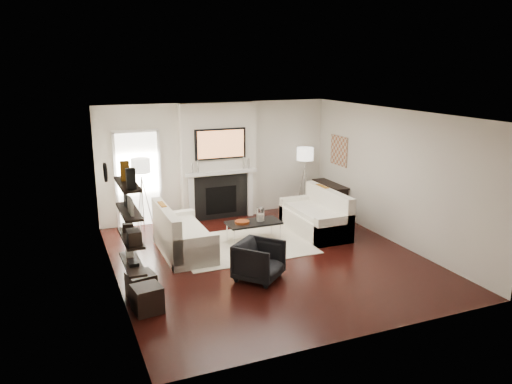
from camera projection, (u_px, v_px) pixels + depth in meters
name	position (u px, v px, depth m)	size (l,w,h in m)	color
room_envelope	(269.00, 189.00, 9.00)	(6.00, 6.00, 6.00)	black
chimney_breast	(219.00, 161.00, 11.58)	(1.80, 0.25, 2.70)	silver
fireplace_surround	(221.00, 197.00, 11.66)	(1.30, 0.02, 1.04)	black
firebox	(221.00, 200.00, 11.68)	(0.75, 0.02, 0.65)	black
mantel_pilaster_l	(192.00, 199.00, 11.36)	(0.12, 0.08, 1.10)	white
mantel_pilaster_r	(250.00, 193.00, 11.89)	(0.12, 0.08, 1.10)	white
mantel_shelf	(221.00, 172.00, 11.47)	(1.70, 0.18, 0.07)	white
tv_body	(220.00, 144.00, 11.33)	(1.20, 0.06, 0.70)	black
tv_screen	(221.00, 144.00, 11.30)	(1.10, 0.01, 0.62)	#BF723F
candlestick_l_tall	(198.00, 166.00, 11.23)	(0.04, 0.04, 0.30)	silver
candlestick_l_short	(192.00, 168.00, 11.19)	(0.04, 0.04, 0.24)	silver
candlestick_r_tall	(243.00, 163.00, 11.64)	(0.04, 0.04, 0.30)	silver
candlestick_r_short	(249.00, 164.00, 11.69)	(0.04, 0.04, 0.24)	silver
hallway_panel	(138.00, 180.00, 11.06)	(0.90, 0.02, 2.10)	white
door_trim_l	(116.00, 182.00, 10.87)	(0.06, 0.06, 2.16)	white
door_trim_r	(160.00, 178.00, 11.22)	(0.06, 0.06, 2.16)	white
door_trim_top	(135.00, 131.00, 10.78)	(1.02, 0.06, 0.06)	white
rug	(243.00, 245.00, 10.03)	(2.60, 2.00, 0.01)	beige
loveseat_left_base	(184.00, 242.00, 9.59)	(0.85, 1.80, 0.42)	white
loveseat_left_back	(166.00, 229.00, 9.39)	(0.18, 1.80, 0.80)	white
loveseat_left_arm_n	(196.00, 252.00, 8.84)	(0.85, 0.18, 0.60)	white
loveseat_left_arm_s	(174.00, 226.00, 10.29)	(0.85, 0.18, 0.60)	white
loveseat_left_cushion	(186.00, 229.00, 9.54)	(0.63, 1.44, 0.10)	white
pillow_left_orange	(162.00, 214.00, 9.60)	(0.10, 0.42, 0.42)	#955A12
pillow_left_charcoal	(170.00, 224.00, 9.07)	(0.10, 0.40, 0.40)	black
loveseat_right_base	(315.00, 223.00, 10.76)	(0.85, 1.80, 0.42)	white
loveseat_right_back	(329.00, 207.00, 10.80)	(0.18, 1.80, 0.80)	white
loveseat_right_arm_n	(334.00, 230.00, 10.01)	(0.85, 0.18, 0.60)	white
loveseat_right_arm_s	(297.00, 209.00, 11.46)	(0.85, 0.18, 0.60)	white
loveseat_right_cushion	(313.00, 212.00, 10.67)	(0.63, 1.44, 0.10)	white
pillow_right_orange	(322.00, 195.00, 11.02)	(0.10, 0.42, 0.42)	#955A12
pillow_right_charcoal	(336.00, 202.00, 10.48)	(0.10, 0.40, 0.40)	black
coffee_table	(254.00, 223.00, 10.16)	(1.10, 0.55, 0.04)	black
coffee_leg_nw	(234.00, 239.00, 9.83)	(0.02, 0.02, 0.38)	silver
coffee_leg_ne	(280.00, 233.00, 10.20)	(0.02, 0.02, 0.38)	silver
coffee_leg_sw	(227.00, 232.00, 10.23)	(0.02, 0.02, 0.38)	silver
coffee_leg_se	(271.00, 226.00, 10.60)	(0.02, 0.02, 0.38)	silver
hurricane_glass	(260.00, 214.00, 10.18)	(0.16, 0.16, 0.28)	white
hurricane_candle	(260.00, 217.00, 10.20)	(0.11, 0.11, 0.17)	white
copper_bowl	(242.00, 222.00, 10.06)	(0.30, 0.30, 0.05)	#AA481C
armchair	(259.00, 259.00, 8.37)	(0.70, 0.66, 0.72)	black
lamp_left_post	(143.00, 204.00, 10.78)	(0.02, 0.02, 1.20)	silver
lamp_left_shade	(141.00, 166.00, 10.57)	(0.40, 0.40, 0.30)	white
lamp_left_leg_a	(148.00, 204.00, 10.82)	(0.02, 0.02, 1.25)	silver
lamp_left_leg_b	(140.00, 203.00, 10.84)	(0.02, 0.02, 1.25)	silver
lamp_left_leg_c	(141.00, 206.00, 10.67)	(0.02, 0.02, 1.25)	silver
lamp_right_post	(304.00, 188.00, 12.16)	(0.02, 0.02, 1.20)	silver
lamp_right_shade	(305.00, 154.00, 11.95)	(0.40, 0.40, 0.30)	white
lamp_right_leg_a	(308.00, 188.00, 12.20)	(0.02, 0.02, 1.25)	silver
lamp_right_leg_b	(300.00, 188.00, 12.23)	(0.02, 0.02, 1.25)	silver
lamp_right_leg_c	(304.00, 189.00, 12.06)	(0.02, 0.02, 1.25)	silver
console_top	(330.00, 184.00, 12.01)	(0.35, 1.20, 0.04)	black
console_leg_n	(342.00, 205.00, 11.61)	(0.30, 0.04, 0.71)	black
console_leg_s	(319.00, 194.00, 12.59)	(0.30, 0.04, 0.71)	black
wall_art	(339.00, 151.00, 11.80)	(0.03, 0.70, 0.70)	#A17550
shelf_bottom	(133.00, 264.00, 7.30)	(0.25, 1.00, 0.04)	black
shelf_lower	(131.00, 238.00, 7.20)	(0.25, 1.00, 0.04)	black
shelf_upper	(129.00, 211.00, 7.10)	(0.25, 1.00, 0.04)	black
shelf_top	(127.00, 184.00, 7.00)	(0.25, 1.00, 0.04)	black
decor_magfile_a	(131.00, 179.00, 6.63)	(0.12, 0.10, 0.28)	black
decor_magfile_b	(125.00, 171.00, 7.11)	(0.12, 0.10, 0.28)	#955A12
decor_frame_a	(131.00, 206.00, 6.91)	(0.04, 0.30, 0.22)	white
decor_frame_b	(126.00, 200.00, 7.31)	(0.04, 0.22, 0.18)	black
decor_wine_rack	(134.00, 237.00, 6.88)	(0.18, 0.25, 0.20)	black
decor_box_small	(128.00, 227.00, 7.42)	(0.15, 0.12, 0.12)	black
decor_books	(133.00, 263.00, 7.21)	(0.14, 0.20, 0.05)	black
decor_box_tall	(129.00, 251.00, 7.50)	(0.10, 0.10, 0.18)	white
clock_rim	(105.00, 172.00, 8.71)	(0.34, 0.34, 0.04)	black
clock_face	(107.00, 172.00, 8.72)	(0.29, 0.29, 0.01)	white
ottoman_near	(141.00, 285.00, 7.74)	(0.40, 0.40, 0.40)	black
ottoman_far	(147.00, 299.00, 7.30)	(0.40, 0.40, 0.40)	black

